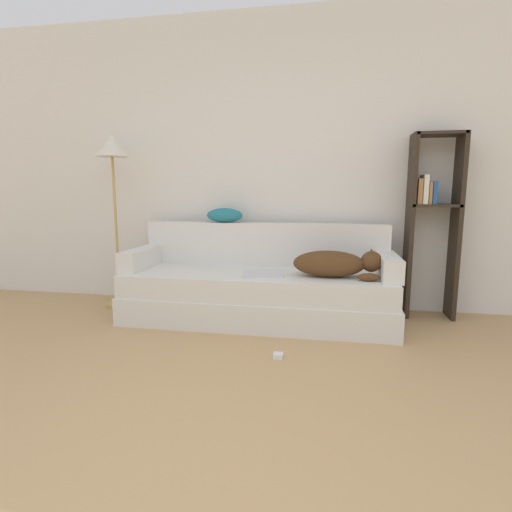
{
  "coord_description": "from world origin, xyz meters",
  "views": [
    {
      "loc": [
        0.35,
        -1.01,
        1.08
      ],
      "look_at": [
        -0.23,
        2.14,
        0.57
      ],
      "focal_mm": 28.0,
      "sensor_mm": 36.0,
      "label": 1
    }
  ],
  "objects_px": {
    "couch": "(258,296)",
    "power_adapter": "(278,356)",
    "throw_pillow": "(225,215)",
    "bookshelf": "(432,216)",
    "laptop": "(263,274)",
    "dog": "(335,264)",
    "floor_lamp": "(113,164)"
  },
  "relations": [
    {
      "from": "couch",
      "to": "power_adapter",
      "type": "relative_size",
      "value": 35.86
    },
    {
      "from": "couch",
      "to": "power_adapter",
      "type": "distance_m",
      "value": 0.84
    },
    {
      "from": "throw_pillow",
      "to": "bookshelf",
      "type": "xyz_separation_m",
      "value": [
        1.81,
        0.04,
        0.01
      ]
    },
    {
      "from": "laptop",
      "to": "throw_pillow",
      "type": "bearing_deg",
      "value": 123.6
    },
    {
      "from": "couch",
      "to": "power_adapter",
      "type": "xyz_separation_m",
      "value": [
        0.27,
        -0.77,
        -0.19
      ]
    },
    {
      "from": "laptop",
      "to": "bookshelf",
      "type": "bearing_deg",
      "value": 9.49
    },
    {
      "from": "dog",
      "to": "laptop",
      "type": "xyz_separation_m",
      "value": [
        -0.58,
        -0.02,
        -0.1
      ]
    },
    {
      "from": "couch",
      "to": "power_adapter",
      "type": "height_order",
      "value": "couch"
    },
    {
      "from": "couch",
      "to": "bookshelf",
      "type": "xyz_separation_m",
      "value": [
        1.44,
        0.37,
        0.68
      ]
    },
    {
      "from": "dog",
      "to": "throw_pillow",
      "type": "distance_m",
      "value": 1.15
    },
    {
      "from": "couch",
      "to": "floor_lamp",
      "type": "relative_size",
      "value": 1.41
    },
    {
      "from": "bookshelf",
      "to": "floor_lamp",
      "type": "height_order",
      "value": "floor_lamp"
    },
    {
      "from": "couch",
      "to": "dog",
      "type": "height_order",
      "value": "dog"
    },
    {
      "from": "couch",
      "to": "bookshelf",
      "type": "relative_size",
      "value": 1.44
    },
    {
      "from": "laptop",
      "to": "floor_lamp",
      "type": "height_order",
      "value": "floor_lamp"
    },
    {
      "from": "power_adapter",
      "to": "floor_lamp",
      "type": "bearing_deg",
      "value": 149.83
    },
    {
      "from": "laptop",
      "to": "power_adapter",
      "type": "xyz_separation_m",
      "value": [
        0.21,
        -0.65,
        -0.41
      ]
    },
    {
      "from": "floor_lamp",
      "to": "power_adapter",
      "type": "height_order",
      "value": "floor_lamp"
    },
    {
      "from": "throw_pillow",
      "to": "power_adapter",
      "type": "bearing_deg",
      "value": -59.66
    },
    {
      "from": "power_adapter",
      "to": "laptop",
      "type": "bearing_deg",
      "value": 108.08
    },
    {
      "from": "floor_lamp",
      "to": "laptop",
      "type": "bearing_deg",
      "value": -12.25
    },
    {
      "from": "throw_pillow",
      "to": "floor_lamp",
      "type": "xyz_separation_m",
      "value": [
        -1.02,
        -0.14,
        0.47
      ]
    },
    {
      "from": "bookshelf",
      "to": "throw_pillow",
      "type": "bearing_deg",
      "value": -178.79
    },
    {
      "from": "dog",
      "to": "power_adapter",
      "type": "relative_size",
      "value": 10.95
    },
    {
      "from": "laptop",
      "to": "power_adapter",
      "type": "bearing_deg",
      "value": -82.08
    },
    {
      "from": "laptop",
      "to": "throw_pillow",
      "type": "distance_m",
      "value": 0.77
    },
    {
      "from": "couch",
      "to": "floor_lamp",
      "type": "xyz_separation_m",
      "value": [
        -1.39,
        0.19,
        1.13
      ]
    },
    {
      "from": "bookshelf",
      "to": "floor_lamp",
      "type": "bearing_deg",
      "value": -176.42
    },
    {
      "from": "bookshelf",
      "to": "laptop",
      "type": "bearing_deg",
      "value": -160.35
    },
    {
      "from": "dog",
      "to": "floor_lamp",
      "type": "distance_m",
      "value": 2.2
    },
    {
      "from": "laptop",
      "to": "floor_lamp",
      "type": "bearing_deg",
      "value": 157.59
    },
    {
      "from": "couch",
      "to": "bookshelf",
      "type": "bearing_deg",
      "value": 14.48
    }
  ]
}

